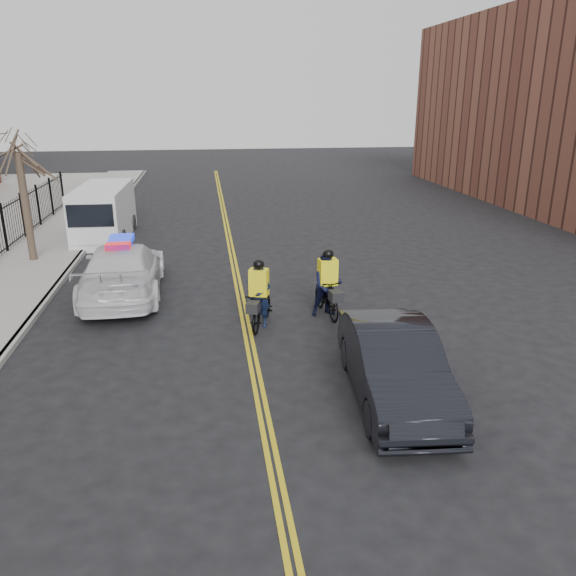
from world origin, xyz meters
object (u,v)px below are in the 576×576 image
(police_cruiser, at_px, (123,270))
(dark_sedan, at_px, (394,365))
(cyclist_near, at_px, (259,303))
(cyclist_far, at_px, (327,290))
(cargo_van, at_px, (103,214))

(police_cruiser, xyz_separation_m, dark_sedan, (6.42, -7.51, -0.07))
(police_cruiser, height_order, cyclist_near, cyclist_near)
(cyclist_near, height_order, cyclist_far, cyclist_far)
(cyclist_far, bearing_deg, cyclist_near, -173.09)
(dark_sedan, height_order, cyclist_far, cyclist_far)
(cargo_van, relative_size, cyclist_far, 2.76)
(cargo_van, bearing_deg, cyclist_far, -52.25)
(police_cruiser, height_order, cyclist_far, cyclist_far)
(dark_sedan, distance_m, cargo_van, 17.65)
(cyclist_near, bearing_deg, cyclist_far, 33.46)
(cargo_van, xyz_separation_m, cyclist_near, (5.87, -11.21, -0.46))
(cyclist_near, bearing_deg, police_cruiser, 161.16)
(dark_sedan, relative_size, cyclist_far, 2.36)
(dark_sedan, bearing_deg, cargo_van, 122.51)
(dark_sedan, bearing_deg, police_cruiser, 135.09)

